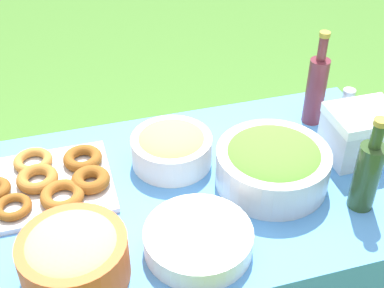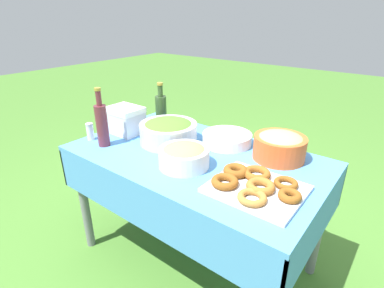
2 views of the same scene
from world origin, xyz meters
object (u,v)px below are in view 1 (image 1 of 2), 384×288
object	(u,v)px
salad_bowl	(273,164)
plate_stack	(198,240)
donut_platter	(49,182)
fruit_bowl	(172,147)
wine_bottle	(316,88)
pasta_bowl	(74,255)
cooler_box	(361,133)
olive_oil_bottle	(367,174)

from	to	relation	value
salad_bowl	plate_stack	xyz separation A→B (m)	(0.27, 0.18, -0.04)
donut_platter	fruit_bowl	bearing A→B (deg)	-177.38
wine_bottle	pasta_bowl	bearing A→B (deg)	27.80
donut_platter	cooler_box	xyz separation A→B (m)	(-0.91, 0.10, 0.06)
salad_bowl	olive_oil_bottle	world-z (taller)	olive_oil_bottle
salad_bowl	plate_stack	distance (m)	0.33
donut_platter	olive_oil_bottle	xyz separation A→B (m)	(-0.81, 0.30, 0.09)
salad_bowl	wine_bottle	world-z (taller)	wine_bottle
salad_bowl	fruit_bowl	size ratio (longest dim) A/B	1.33
pasta_bowl	plate_stack	size ratio (longest dim) A/B	0.94
salad_bowl	olive_oil_bottle	xyz separation A→B (m)	(-0.20, 0.15, 0.04)
plate_stack	wine_bottle	size ratio (longest dim) A/B	0.85
pasta_bowl	cooler_box	size ratio (longest dim) A/B	1.27
olive_oil_bottle	salad_bowl	bearing A→B (deg)	-37.79
salad_bowl	pasta_bowl	size ratio (longest dim) A/B	1.25
wine_bottle	fruit_bowl	bearing A→B (deg)	9.38
olive_oil_bottle	wine_bottle	size ratio (longest dim) A/B	0.88
salad_bowl	cooler_box	xyz separation A→B (m)	(-0.30, -0.05, 0.01)
pasta_bowl	fruit_bowl	xyz separation A→B (m)	(-0.32, -0.35, -0.02)
pasta_bowl	cooler_box	distance (m)	0.90
olive_oil_bottle	cooler_box	size ratio (longest dim) A/B	1.41
donut_platter	pasta_bowl	bearing A→B (deg)	96.72
pasta_bowl	olive_oil_bottle	world-z (taller)	olive_oil_bottle
plate_stack	cooler_box	bearing A→B (deg)	-158.29
fruit_bowl	pasta_bowl	bearing A→B (deg)	47.43
pasta_bowl	cooler_box	xyz separation A→B (m)	(-0.87, -0.23, 0.01)
donut_platter	fruit_bowl	distance (m)	0.36
cooler_box	fruit_bowl	bearing A→B (deg)	-12.32
pasta_bowl	donut_platter	xyz separation A→B (m)	(0.04, -0.33, -0.05)
donut_platter	salad_bowl	bearing A→B (deg)	166.10
pasta_bowl	fruit_bowl	size ratio (longest dim) A/B	1.06
wine_bottle	cooler_box	size ratio (longest dim) A/B	1.60
donut_platter	fruit_bowl	world-z (taller)	fruit_bowl
donut_platter	plate_stack	size ratio (longest dim) A/B	1.42
plate_stack	fruit_bowl	world-z (taller)	fruit_bowl
olive_oil_bottle	fruit_bowl	xyz separation A→B (m)	(0.45, -0.32, -0.06)
salad_bowl	fruit_bowl	bearing A→B (deg)	-33.90
olive_oil_bottle	cooler_box	bearing A→B (deg)	-117.54
pasta_bowl	plate_stack	distance (m)	0.30
olive_oil_bottle	wine_bottle	xyz separation A→B (m)	(-0.05, -0.40, 0.01)
donut_platter	wine_bottle	size ratio (longest dim) A/B	1.20
olive_oil_bottle	pasta_bowl	bearing A→B (deg)	2.20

